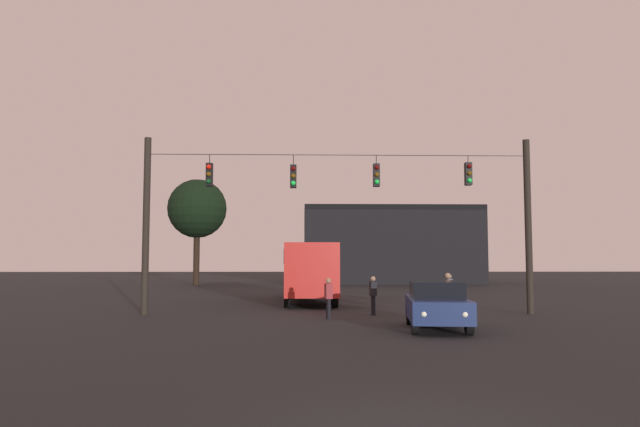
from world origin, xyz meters
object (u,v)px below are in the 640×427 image
car_near_right (437,304)px  pedestrian_near_bus (449,290)px  pedestrian_crossing_center (373,293)px  city_bus (308,266)px  pedestrian_crossing_left (328,296)px  tree_left_silhouette (197,209)px  pedestrian_crossing_right (448,292)px

car_near_right → pedestrian_near_bus: pedestrian_near_bus is taller
pedestrian_crossing_center → pedestrian_near_bus: bearing=35.2°
city_bus → pedestrian_crossing_left: (0.67, -9.69, -1.01)m
pedestrian_crossing_left → tree_left_silhouette: bearing=108.5°
pedestrian_crossing_left → pedestrian_near_bus: 7.04m
pedestrian_crossing_center → pedestrian_near_bus: size_ratio=0.99×
pedestrian_crossing_right → tree_left_silhouette: size_ratio=0.18×
pedestrian_crossing_center → pedestrian_crossing_right: pedestrian_crossing_right is taller
city_bus → tree_left_silhouette: tree_left_silhouette is taller
tree_left_silhouette → city_bus: bearing=-65.5°
city_bus → pedestrian_near_bus: (6.28, -5.43, -0.98)m
city_bus → pedestrian_crossing_center: city_bus is taller
city_bus → pedestrian_crossing_left: size_ratio=7.22×
city_bus → pedestrian_crossing_center: 8.52m
pedestrian_crossing_left → pedestrian_crossing_right: pedestrian_crossing_right is taller
tree_left_silhouette → pedestrian_crossing_center: bearing=-67.4°
city_bus → pedestrian_crossing_center: (2.54, -8.08, -1.00)m
pedestrian_near_bus → tree_left_silhouette: bearing=120.9°
pedestrian_near_bus → city_bus: bearing=139.1°
pedestrian_crossing_left → pedestrian_crossing_center: (1.87, 1.61, 0.01)m
pedestrian_crossing_left → tree_left_silhouette: size_ratio=0.16×
pedestrian_crossing_right → tree_left_silhouette: (-15.10, 30.34, 5.79)m
pedestrian_near_bus → car_near_right: bearing=-106.6°
car_near_right → pedestrian_crossing_right: 4.31m
city_bus → pedestrian_crossing_right: 10.49m
city_bus → car_near_right: bearing=-73.0°
pedestrian_crossing_left → city_bus: bearing=94.0°
car_near_right → city_bus: bearing=107.0°
pedestrian_crossing_center → pedestrian_near_bus: 4.58m
pedestrian_crossing_left → tree_left_silhouette: (-10.42, 31.05, 5.90)m
car_near_right → pedestrian_crossing_left: 4.74m
pedestrian_crossing_left → pedestrian_crossing_right: size_ratio=0.90×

